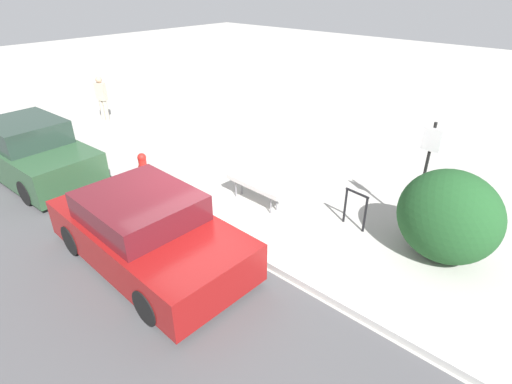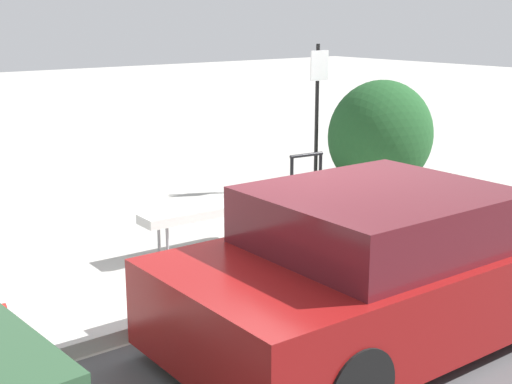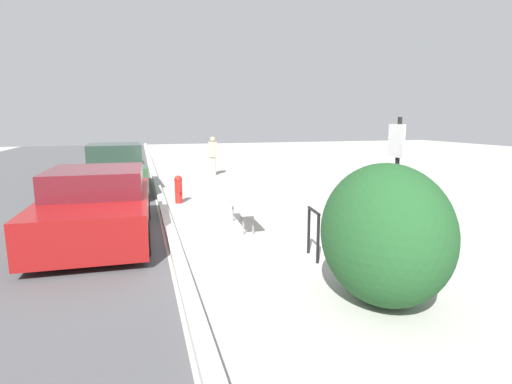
# 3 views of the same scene
# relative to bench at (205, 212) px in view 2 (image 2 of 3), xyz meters

# --- Properties ---
(ground_plane) EXTENTS (60.00, 60.00, 0.00)m
(ground_plane) POSITION_rel_bench_xyz_m (-0.10, -1.52, -0.48)
(ground_plane) COLOR #ADAAA3
(curb) EXTENTS (60.00, 0.20, 0.13)m
(curb) POSITION_rel_bench_xyz_m (-0.10, -1.52, -0.42)
(curb) COLOR #B7B7B2
(curb) RESTS_ON ground_plane
(bench) EXTENTS (1.62, 0.42, 0.55)m
(bench) POSITION_rel_bench_xyz_m (0.00, 0.00, 0.00)
(bench) COLOR gray
(bench) RESTS_ON ground_plane
(bike_rack) EXTENTS (0.55, 0.11, 0.83)m
(bike_rack) POSITION_rel_bench_xyz_m (2.19, 0.65, 0.02)
(bike_rack) COLOR black
(bike_rack) RESTS_ON ground_plane
(sign_post) EXTENTS (0.36, 0.08, 2.30)m
(sign_post) POSITION_rel_bench_xyz_m (3.14, 1.47, 0.90)
(sign_post) COLOR black
(sign_post) RESTS_ON ground_plane
(shrub_hedge) EXTENTS (1.81, 1.51, 1.75)m
(shrub_hedge) POSITION_rel_bench_xyz_m (3.91, 0.81, 0.40)
(shrub_hedge) COLOR #1E4C23
(shrub_hedge) RESTS_ON ground_plane
(parked_car_near) EXTENTS (4.10, 2.01, 1.34)m
(parked_car_near) POSITION_rel_bench_xyz_m (-0.06, -2.86, 0.14)
(parked_car_near) COLOR black
(parked_car_near) RESTS_ON ground_plane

